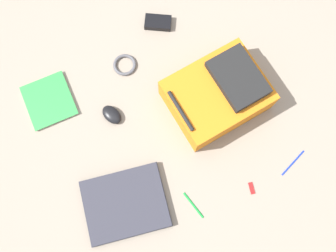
# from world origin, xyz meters

# --- Properties ---
(ground_plane) EXTENTS (3.30, 3.30, 0.00)m
(ground_plane) POSITION_xyz_m (0.00, 0.00, 0.00)
(ground_plane) COLOR gray
(backpack) EXTENTS (0.42, 0.34, 0.18)m
(backpack) POSITION_xyz_m (0.27, -0.03, 0.08)
(backpack) COLOR orange
(backpack) RESTS_ON ground_plane
(laptop) EXTENTS (0.42, 0.38, 0.03)m
(laptop) POSITION_xyz_m (-0.32, -0.20, 0.02)
(laptop) COLOR #24242C
(laptop) RESTS_ON ground_plane
(book_red) EXTENTS (0.24, 0.26, 0.01)m
(book_red) POSITION_xyz_m (-0.37, 0.38, 0.01)
(book_red) COLOR silver
(book_red) RESTS_ON ground_plane
(computer_mouse) EXTENTS (0.09, 0.11, 0.03)m
(computer_mouse) POSITION_xyz_m (-0.17, 0.17, 0.02)
(computer_mouse) COLOR black
(computer_mouse) RESTS_ON ground_plane
(cable_coil) EXTENTS (0.11, 0.11, 0.02)m
(cable_coil) POSITION_xyz_m (0.01, 0.34, 0.01)
(cable_coil) COLOR #4C4C51
(cable_coil) RESTS_ON ground_plane
(power_brick) EXTENTS (0.14, 0.14, 0.03)m
(power_brick) POSITION_xyz_m (0.26, 0.44, 0.01)
(power_brick) COLOR black
(power_brick) RESTS_ON ground_plane
(pen_black) EXTENTS (0.02, 0.13, 0.01)m
(pen_black) POSITION_xyz_m (-0.08, -0.36, 0.00)
(pen_black) COLOR #198C33
(pen_black) RESTS_ON ground_plane
(pen_blue) EXTENTS (0.15, 0.04, 0.01)m
(pen_blue) POSITION_xyz_m (0.39, -0.45, 0.00)
(pen_blue) COLOR #1933B2
(pen_blue) RESTS_ON ground_plane
(usb_stick) EXTENTS (0.03, 0.05, 0.01)m
(usb_stick) POSITION_xyz_m (0.17, -0.44, 0.00)
(usb_stick) COLOR #B21919
(usb_stick) RESTS_ON ground_plane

